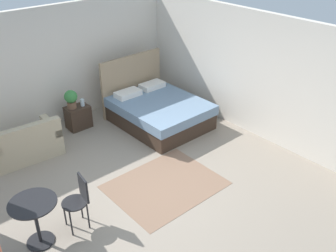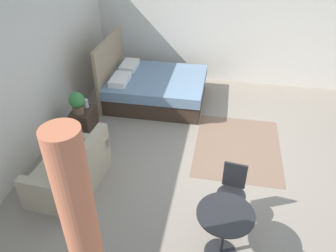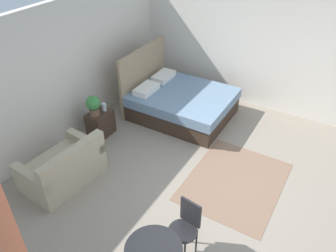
# 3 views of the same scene
# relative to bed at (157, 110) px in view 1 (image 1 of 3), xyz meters

# --- Properties ---
(ground_plane) EXTENTS (8.87, 9.45, 0.02)m
(ground_plane) POSITION_rel_bed_xyz_m (-1.65, -1.68, -0.32)
(ground_plane) COLOR gray
(wall_back) EXTENTS (8.87, 0.12, 2.51)m
(wall_back) POSITION_rel_bed_xyz_m (-1.65, 1.55, 0.94)
(wall_back) COLOR silver
(wall_back) RESTS_ON ground
(wall_right) EXTENTS (0.12, 6.45, 2.51)m
(wall_right) POSITION_rel_bed_xyz_m (1.29, -1.68, 0.94)
(wall_right) COLOR silver
(wall_right) RESTS_ON ground
(area_rug) EXTENTS (1.82, 1.45, 0.01)m
(area_rug) POSITION_rel_bed_xyz_m (-1.32, -1.80, -0.31)
(area_rug) COLOR #7F604C
(area_rug) RESTS_ON ground
(bed) EXTENTS (1.63, 2.00, 1.32)m
(bed) POSITION_rel_bed_xyz_m (0.00, 0.00, 0.00)
(bed) COLOR #38281E
(bed) RESTS_ON ground
(couch) EXTENTS (1.28, 0.90, 0.78)m
(couch) POSITION_rel_bed_xyz_m (-2.72, 0.62, -0.05)
(couch) COLOR tan
(couch) RESTS_ON ground
(nightstand) EXTENTS (0.48, 0.36, 0.49)m
(nightstand) POSITION_rel_bed_xyz_m (-1.41, 0.96, -0.07)
(nightstand) COLOR #38281E
(nightstand) RESTS_ON ground
(potted_plant) EXTENTS (0.27, 0.27, 0.40)m
(potted_plant) POSITION_rel_bed_xyz_m (-1.51, 0.98, 0.40)
(potted_plant) COLOR brown
(potted_plant) RESTS_ON nightstand
(vase) EXTENTS (0.09, 0.09, 0.15)m
(vase) POSITION_rel_bed_xyz_m (-1.29, 0.93, 0.26)
(vase) COLOR silver
(vase) RESTS_ON nightstand
(balcony_table) EXTENTS (0.65, 0.65, 0.71)m
(balcony_table) POSITION_rel_bed_xyz_m (-3.49, -1.62, 0.18)
(balcony_table) COLOR black
(balcony_table) RESTS_ON ground
(cafe_chair_near_window) EXTENTS (0.41, 0.41, 0.84)m
(cafe_chair_near_window) POSITION_rel_bed_xyz_m (-2.86, -1.70, 0.20)
(cafe_chair_near_window) COLOR black
(cafe_chair_near_window) RESTS_ON ground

